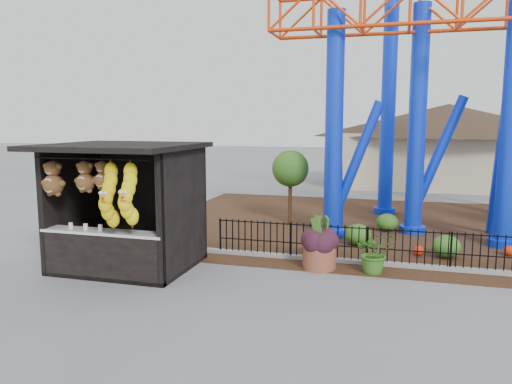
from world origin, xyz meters
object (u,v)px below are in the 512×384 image
(prize_booth, at_px, (121,209))
(potted_plant, at_px, (375,252))
(terracotta_planter, at_px, (319,257))
(roller_coaster, at_px, (456,35))

(prize_booth, xyz_separation_m, potted_plant, (6.01, 1.44, -1.01))
(potted_plant, bearing_deg, prize_booth, 178.94)
(terracotta_planter, distance_m, potted_plant, 1.36)
(prize_booth, relative_size, roller_coaster, 0.32)
(terracotta_planter, height_order, potted_plant, potted_plant)
(terracotta_planter, bearing_deg, prize_booth, -162.93)
(roller_coaster, xyz_separation_m, terracotta_planter, (-3.44, -5.89, -6.14))
(roller_coaster, relative_size, terracotta_planter, 13.24)
(terracotta_planter, bearing_deg, roller_coaster, 59.70)
(prize_booth, bearing_deg, terracotta_planter, 17.07)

